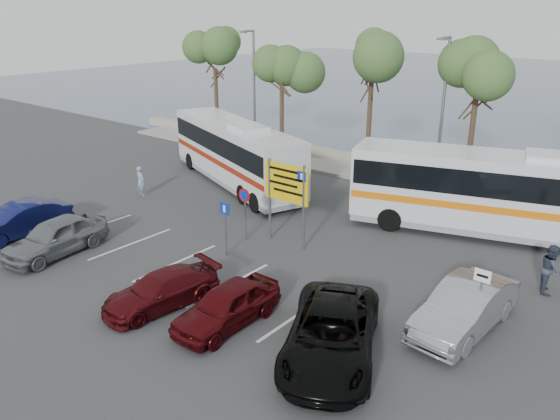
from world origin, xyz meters
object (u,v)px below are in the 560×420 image
Objects in this scene: coach_bus_right at (498,197)px; car_silver_a at (56,237)px; coach_bus_left at (235,155)px; car_red at (227,305)px; street_lamp_left at (253,87)px; suv_black at (331,334)px; car_silver_b at (465,308)px; street_lamp_right at (442,108)px; direction_sign at (286,189)px; pedestrian_near at (141,181)px; pedestrian_far at (551,269)px; car_blue at (19,220)px; car_maroon at (161,290)px.

car_silver_a is at bearing -134.81° from coach_bus_right.
coach_bus_left is 3.04× the size of car_red.
street_lamp_left reaches higher than coach_bus_right.
street_lamp_left is 7.15m from coach_bus_left.
car_silver_b reaches higher than suv_black.
car_red is at bearing -47.52° from coach_bus_left.
street_lamp_right is 10.73m from direction_sign.
street_lamp_right reaches higher than car_silver_a.
pedestrian_near is 0.90× the size of pedestrian_far.
pedestrian_near is (-16.00, 5.57, 0.06)m from suv_black.
street_lamp_right reaches higher than car_red.
pedestrian_far is (3.29, -3.96, -0.90)m from coach_bus_right.
pedestrian_near is at bearing -118.01° from coach_bus_left.
street_lamp_right is 14.15m from car_silver_b.
car_maroon is (9.61, 0.00, -0.13)m from car_blue.
pedestrian_near is (-10.00, 6.80, 0.22)m from car_maroon.
car_silver_b reaches higher than car_maroon.
coach_bus_right is at bearing 45.08° from direction_sign.
pedestrian_far is (3.79, 8.02, 0.15)m from suv_black.
street_lamp_right is 1.83× the size of car_silver_a.
coach_bus_right is at bearing -12.28° from street_lamp_left.
direction_sign reaches higher than car_blue.
suv_black is at bearing -92.39° from coach_bus_right.
car_maroon is at bearing -56.89° from coach_bus_left.
street_lamp_right is at bearing 139.76° from coach_bus_right.
coach_bus_left is at bearing -173.04° from coach_bus_right.
car_blue is at bearing -170.60° from car_maroon.
car_red is (-4.00, -12.63, -1.13)m from coach_bus_right.
car_silver_b is at bearing 143.84° from pedestrian_far.
direction_sign is at bearing -43.17° from street_lamp_left.
car_silver_b is 18.49m from pedestrian_near.
coach_bus_right is 2.73× the size of car_silver_b.
street_lamp_left is 1.00× the size of street_lamp_right.
coach_bus_left is 13.78m from car_maroon.
car_red is at bearing 158.16° from pedestrian_near.
direction_sign is (11.00, -10.32, -2.17)m from street_lamp_left.
street_lamp_right is 16.21m from pedestrian_near.
car_silver_a is at bearing 0.19° from car_blue.
car_red is (2.50, 0.58, 0.08)m from car_maroon.
car_silver_b is at bearing 30.71° from suv_black.
car_blue is (1.39, -17.02, -3.87)m from street_lamp_left.
street_lamp_right is at bearing 77.40° from suv_black.
suv_black is (3.50, 0.65, 0.08)m from car_red.
car_silver_a is at bearing 121.03° from pedestrian_near.
car_maroon is (11.00, -17.02, -4.01)m from street_lamp_left.
street_lamp_left is 17.51m from car_blue.
pedestrian_far is at bearing 37.92° from suv_black.
car_blue is at bearing -124.29° from street_lamp_right.
pedestrian_near is at bearing -139.59° from street_lamp_right.
car_silver_b is at bearing 179.03° from pedestrian_near.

